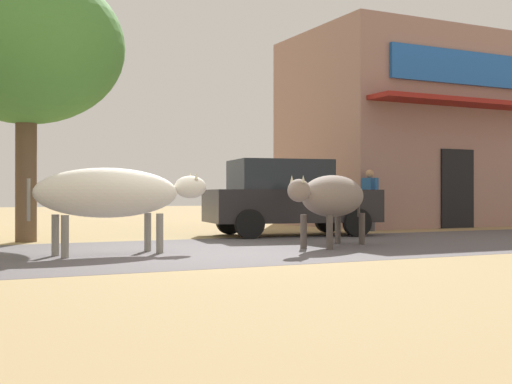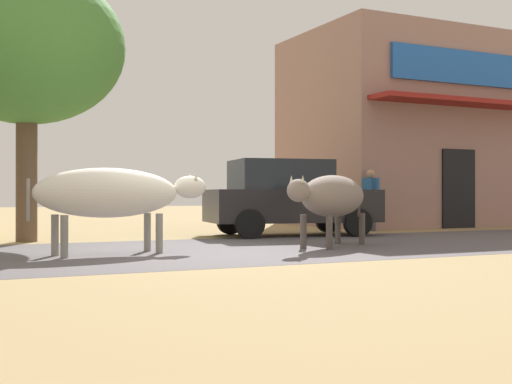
{
  "view_description": "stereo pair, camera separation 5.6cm",
  "coord_description": "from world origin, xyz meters",
  "px_view_note": "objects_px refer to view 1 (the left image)",
  "views": [
    {
      "loc": [
        -3.81,
        -10.22,
        0.9
      ],
      "look_at": [
        1.63,
        0.81,
        0.94
      ],
      "focal_mm": 48.09,
      "sensor_mm": 36.0,
      "label": 1
    },
    {
      "loc": [
        -3.76,
        -10.25,
        0.9
      ],
      "look_at": [
        1.63,
        0.81,
        0.94
      ],
      "focal_mm": 48.09,
      "sensor_mm": 36.0,
      "label": 2
    }
  ],
  "objects_px": {
    "cow_near_brown": "(113,193)",
    "pedestrian_by_shop": "(370,195)",
    "roadside_tree": "(26,47)",
    "parked_hatchback_car": "(288,197)",
    "cow_far_dark": "(332,197)"
  },
  "relations": [
    {
      "from": "parked_hatchback_car",
      "to": "pedestrian_by_shop",
      "type": "distance_m",
      "value": 2.78
    },
    {
      "from": "roadside_tree",
      "to": "parked_hatchback_car",
      "type": "xyz_separation_m",
      "value": [
        5.39,
        -0.47,
        -2.84
      ]
    },
    {
      "from": "roadside_tree",
      "to": "cow_far_dark",
      "type": "xyz_separation_m",
      "value": [
        4.54,
        -3.59,
        -2.82
      ]
    },
    {
      "from": "cow_near_brown",
      "to": "pedestrian_by_shop",
      "type": "relative_size",
      "value": 1.9
    },
    {
      "from": "roadside_tree",
      "to": "parked_hatchback_car",
      "type": "height_order",
      "value": "roadside_tree"
    },
    {
      "from": "cow_near_brown",
      "to": "pedestrian_by_shop",
      "type": "bearing_deg",
      "value": 26.47
    },
    {
      "from": "roadside_tree",
      "to": "cow_near_brown",
      "type": "relative_size",
      "value": 1.82
    },
    {
      "from": "roadside_tree",
      "to": "pedestrian_by_shop",
      "type": "xyz_separation_m",
      "value": [
        8.08,
        0.25,
        -2.81
      ]
    },
    {
      "from": "cow_near_brown",
      "to": "roadside_tree",
      "type": "bearing_deg",
      "value": 103.17
    },
    {
      "from": "cow_near_brown",
      "to": "pedestrian_by_shop",
      "type": "distance_m",
      "value": 8.14
    },
    {
      "from": "cow_far_dark",
      "to": "cow_near_brown",
      "type": "bearing_deg",
      "value": 176.84
    },
    {
      "from": "cow_near_brown",
      "to": "parked_hatchback_car",
      "type": "bearing_deg",
      "value": 32.33
    },
    {
      "from": "pedestrian_by_shop",
      "to": "cow_near_brown",
      "type": "bearing_deg",
      "value": -153.53
    },
    {
      "from": "roadside_tree",
      "to": "pedestrian_by_shop",
      "type": "bearing_deg",
      "value": 1.74
    },
    {
      "from": "parked_hatchback_car",
      "to": "cow_far_dark",
      "type": "bearing_deg",
      "value": -105.31
    }
  ]
}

